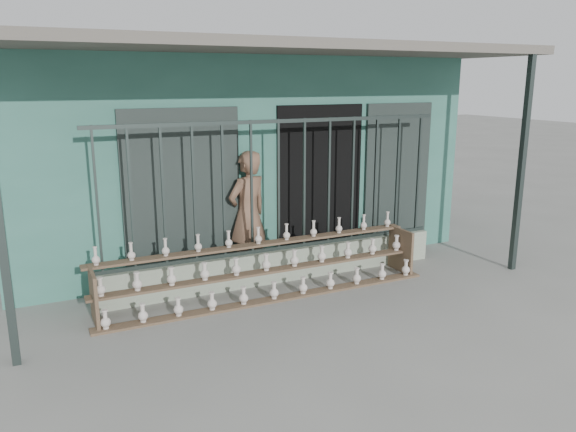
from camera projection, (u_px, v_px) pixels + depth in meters
name	position (u px, v px, depth m)	size (l,w,h in m)	color
ground	(324.00, 314.00, 6.76)	(60.00, 60.00, 0.00)	slate
workshop_building	(211.00, 144.00, 10.09)	(7.40, 6.60, 3.21)	#32695B
parapet_wall	(279.00, 265.00, 7.85)	(5.00, 0.20, 0.45)	gray
security_fence	(278.00, 186.00, 7.58)	(5.00, 0.04, 1.80)	#283330
shelf_rack	(266.00, 269.00, 7.30)	(4.50, 0.68, 0.85)	brown
elderly_woman	(248.00, 215.00, 7.90)	(0.66, 0.43, 1.80)	brown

